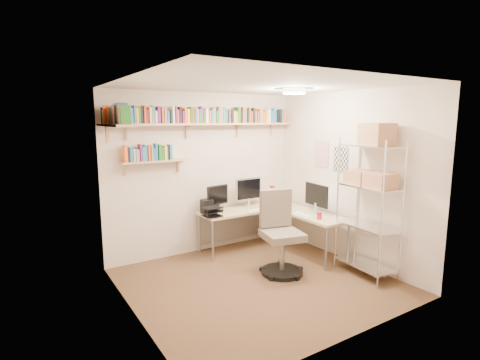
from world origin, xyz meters
TOP-DOWN VIEW (x-y plane):
  - ground at (0.00, 0.00)m, footprint 3.20×3.20m
  - room_shell at (0.00, 0.00)m, footprint 3.24×3.04m
  - wall_shelves at (-0.41, 1.30)m, footprint 3.12×1.09m
  - corner_desk at (0.69, 0.96)m, footprint 1.76×1.68m
  - office_chair at (0.44, 0.11)m, footprint 0.61×0.62m
  - wire_rack at (1.36, -0.61)m, footprint 0.46×0.83m

SIDE VIEW (x-z plane):
  - ground at x=0.00m, z-range 0.00..0.00m
  - office_chair at x=0.44m, z-range -0.09..1.04m
  - corner_desk at x=0.69m, z-range 0.08..1.23m
  - wire_rack at x=1.36m, z-range 0.39..2.44m
  - room_shell at x=0.00m, z-range 0.29..2.81m
  - wall_shelves at x=-0.41m, z-range 1.63..2.43m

